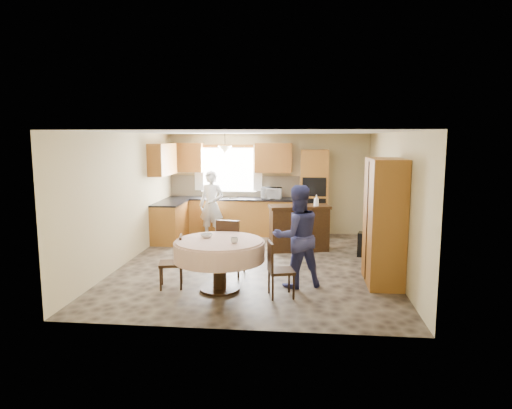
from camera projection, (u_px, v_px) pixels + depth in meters
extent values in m
cube|color=brown|center=(255.00, 264.00, 8.72)|extent=(5.00, 6.00, 0.01)
cube|color=white|center=(255.00, 132.00, 8.36)|extent=(5.00, 6.00, 0.01)
cube|color=tan|center=(268.00, 184.00, 11.49)|extent=(5.00, 0.02, 2.50)
cube|color=tan|center=(230.00, 233.00, 5.59)|extent=(5.00, 0.02, 2.50)
cube|color=tan|center=(127.00, 198.00, 8.80)|extent=(0.02, 6.00, 2.50)
cube|color=tan|center=(392.00, 202.00, 8.28)|extent=(0.02, 6.00, 2.50)
cube|color=white|center=(228.00, 170.00, 11.52)|extent=(1.40, 0.03, 1.10)
cube|color=white|center=(199.00, 168.00, 11.54)|extent=(0.22, 0.02, 1.15)
cube|color=white|center=(258.00, 168.00, 11.39)|extent=(0.22, 0.02, 1.15)
cube|color=#AD722E|center=(233.00, 217.00, 11.40)|extent=(3.30, 0.60, 0.88)
cube|color=black|center=(233.00, 199.00, 11.33)|extent=(3.30, 0.64, 0.04)
cube|color=#AD722E|center=(170.00, 222.00, 10.65)|extent=(0.60, 1.20, 0.88)
cube|color=black|center=(169.00, 203.00, 10.59)|extent=(0.64, 1.20, 0.04)
cube|color=tan|center=(234.00, 186.00, 11.58)|extent=(3.30, 0.02, 0.55)
cube|color=#AE6F2B|center=(186.00, 157.00, 11.44)|extent=(0.85, 0.33, 0.72)
cube|color=#AE6F2B|center=(273.00, 158.00, 11.22)|extent=(0.90, 0.33, 0.72)
cube|color=#AE6F2B|center=(162.00, 159.00, 10.45)|extent=(0.33, 1.20, 0.72)
cube|color=#AD722E|center=(314.00, 193.00, 11.10)|extent=(0.66, 0.62, 2.12)
cube|color=black|center=(314.00, 187.00, 10.76)|extent=(0.56, 0.01, 0.45)
cube|color=black|center=(314.00, 208.00, 10.83)|extent=(0.56, 0.01, 0.45)
cone|color=beige|center=(225.00, 150.00, 10.98)|extent=(0.36, 0.36, 0.18)
cube|color=#33200D|center=(299.00, 229.00, 9.77)|extent=(1.37, 0.81, 0.91)
cube|color=black|center=(367.00, 245.00, 9.27)|extent=(0.41, 0.33, 0.49)
cube|color=#AD722E|center=(384.00, 222.00, 7.48)|extent=(0.54, 1.09, 2.07)
cylinder|color=#33200D|center=(220.00, 267.00, 7.20)|extent=(0.21, 0.21, 0.75)
cylinder|color=#33200D|center=(220.00, 289.00, 7.25)|extent=(0.63, 0.63, 0.04)
cylinder|color=#F6EAC9|center=(219.00, 242.00, 7.14)|extent=(1.37, 1.37, 0.05)
cylinder|color=#F6EAC9|center=(219.00, 251.00, 7.16)|extent=(1.43, 1.43, 0.29)
cube|color=#33200D|center=(171.00, 264.00, 7.33)|extent=(0.44, 0.44, 0.04)
cube|color=#33200D|center=(181.00, 249.00, 7.32)|extent=(0.11, 0.35, 0.44)
cylinder|color=#33200D|center=(159.00, 279.00, 7.22)|extent=(0.03, 0.03, 0.38)
cylinder|color=#33200D|center=(178.00, 279.00, 7.19)|extent=(0.03, 0.03, 0.38)
cylinder|color=#33200D|center=(165.00, 273.00, 7.53)|extent=(0.03, 0.03, 0.38)
cylinder|color=#33200D|center=(183.00, 273.00, 7.50)|extent=(0.03, 0.03, 0.38)
cube|color=#33200D|center=(231.00, 248.00, 8.07)|extent=(0.49, 0.49, 0.05)
cube|color=#33200D|center=(228.00, 235.00, 7.85)|extent=(0.41, 0.10, 0.52)
cylinder|color=#33200D|center=(219.00, 264.00, 7.95)|extent=(0.04, 0.04, 0.44)
cylinder|color=#33200D|center=(240.00, 265.00, 7.91)|extent=(0.04, 0.04, 0.44)
cylinder|color=#33200D|center=(223.00, 258.00, 8.31)|extent=(0.04, 0.04, 0.44)
cylinder|color=#33200D|center=(243.00, 259.00, 8.27)|extent=(0.04, 0.04, 0.44)
cube|color=#33200D|center=(281.00, 271.00, 6.91)|extent=(0.45, 0.45, 0.04)
cube|color=#33200D|center=(270.00, 256.00, 6.85)|extent=(0.12, 0.35, 0.44)
cylinder|color=#33200D|center=(270.00, 287.00, 6.80)|extent=(0.03, 0.03, 0.38)
cylinder|color=#33200D|center=(291.00, 288.00, 6.77)|extent=(0.03, 0.03, 0.38)
cylinder|color=#33200D|center=(271.00, 281.00, 7.12)|extent=(0.03, 0.03, 0.38)
cylinder|color=#33200D|center=(292.00, 281.00, 7.08)|extent=(0.03, 0.03, 0.38)
cube|color=gold|center=(380.00, 175.00, 9.43)|extent=(0.05, 0.56, 0.46)
cube|color=silver|center=(379.00, 175.00, 9.44)|extent=(0.01, 0.46, 0.37)
imported|color=silver|center=(271.00, 193.00, 11.16)|extent=(0.51, 0.35, 0.28)
imported|color=silver|center=(212.00, 205.00, 10.77)|extent=(0.65, 0.48, 1.63)
imported|color=navy|center=(297.00, 236.00, 7.34)|extent=(0.99, 0.89, 1.66)
imported|color=#B2B2B2|center=(281.00, 207.00, 9.74)|extent=(0.31, 0.31, 0.06)
imported|color=silver|center=(316.00, 202.00, 9.65)|extent=(0.13, 0.13, 0.30)
imported|color=#B2B2B2|center=(234.00, 240.00, 6.92)|extent=(0.15, 0.15, 0.09)
imported|color=#B2B2B2|center=(207.00, 236.00, 7.31)|extent=(0.26, 0.26, 0.06)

